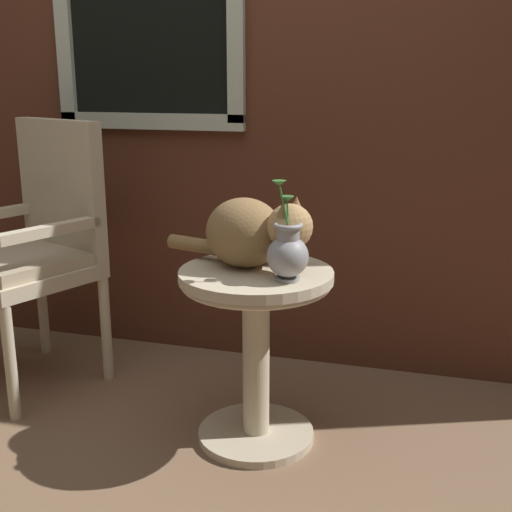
{
  "coord_description": "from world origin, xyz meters",
  "views": [
    {
      "loc": [
        0.87,
        -1.87,
        1.25
      ],
      "look_at": [
        0.29,
        0.17,
        0.68
      ],
      "focal_mm": 46.38,
      "sensor_mm": 36.0,
      "label": 1
    }
  ],
  "objects_px": {
    "cat": "(251,232)",
    "pewter_vase_with_ivy": "(288,252)",
    "wicker_chair": "(37,242)",
    "wicker_side_table": "(256,326)"
  },
  "relations": [
    {
      "from": "wicker_chair",
      "to": "pewter_vase_with_ivy",
      "type": "height_order",
      "value": "wicker_chair"
    },
    {
      "from": "wicker_side_table",
      "to": "wicker_chair",
      "type": "height_order",
      "value": "wicker_chair"
    },
    {
      "from": "wicker_side_table",
      "to": "cat",
      "type": "height_order",
      "value": "cat"
    },
    {
      "from": "pewter_vase_with_ivy",
      "to": "wicker_chair",
      "type": "bearing_deg",
      "value": 163.82
    },
    {
      "from": "wicker_chair",
      "to": "pewter_vase_with_ivy",
      "type": "bearing_deg",
      "value": -16.18
    },
    {
      "from": "wicker_chair",
      "to": "pewter_vase_with_ivy",
      "type": "xyz_separation_m",
      "value": [
        1.14,
        -0.33,
        0.12
      ]
    },
    {
      "from": "pewter_vase_with_ivy",
      "to": "wicker_side_table",
      "type": "bearing_deg",
      "value": 147.35
    },
    {
      "from": "cat",
      "to": "pewter_vase_with_ivy",
      "type": "distance_m",
      "value": 0.19
    },
    {
      "from": "cat",
      "to": "pewter_vase_with_ivy",
      "type": "relative_size",
      "value": 1.75
    },
    {
      "from": "wicker_side_table",
      "to": "wicker_chair",
      "type": "distance_m",
      "value": 1.05
    }
  ]
}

